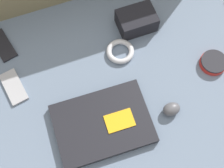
% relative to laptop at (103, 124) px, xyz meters
% --- Properties ---
extents(ground_plane, '(8.00, 8.00, 0.00)m').
position_rel_laptop_xyz_m(ground_plane, '(0.07, 0.12, -0.16)').
color(ground_plane, '#7A6651').
extents(couch_seat, '(1.16, 0.77, 0.15)m').
position_rel_laptop_xyz_m(couch_seat, '(0.07, 0.12, -0.09)').
color(couch_seat, slate).
rests_on(couch_seat, ground_plane).
extents(laptop, '(0.31, 0.23, 0.03)m').
position_rel_laptop_xyz_m(laptop, '(0.00, 0.00, 0.00)').
color(laptop, black).
rests_on(laptop, couch_seat).
extents(computer_mouse, '(0.06, 0.05, 0.04)m').
position_rel_laptop_xyz_m(computer_mouse, '(0.22, -0.03, 0.01)').
color(computer_mouse, '#4C4C51').
rests_on(computer_mouse, couch_seat).
extents(speaker_puck, '(0.09, 0.09, 0.02)m').
position_rel_laptop_xyz_m(speaker_puck, '(0.43, 0.07, -0.00)').
color(speaker_puck, red).
rests_on(speaker_puck, couch_seat).
extents(phone_silver, '(0.08, 0.13, 0.01)m').
position_rel_laptop_xyz_m(phone_silver, '(-0.24, 0.23, -0.01)').
color(phone_silver, '#99999E').
rests_on(phone_silver, couch_seat).
extents(phone_black, '(0.08, 0.14, 0.01)m').
position_rel_laptop_xyz_m(phone_black, '(-0.24, 0.40, -0.01)').
color(phone_black, black).
rests_on(phone_black, couch_seat).
extents(camera_pouch, '(0.13, 0.10, 0.07)m').
position_rel_laptop_xyz_m(camera_pouch, '(0.24, 0.31, 0.02)').
color(camera_pouch, black).
rests_on(camera_pouch, couch_seat).
extents(cable_coil, '(0.10, 0.10, 0.02)m').
position_rel_laptop_xyz_m(cable_coil, '(0.14, 0.23, -0.00)').
color(cable_coil, '#B2B2B7').
rests_on(cable_coil, couch_seat).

